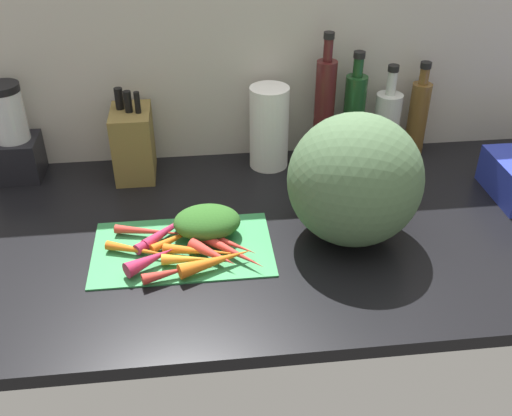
{
  "coord_description": "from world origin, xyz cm",
  "views": [
    {
      "loc": [
        -22.4,
        -112.65,
        79.1
      ],
      "look_at": [
        -10.28,
        -7.27,
        10.01
      ],
      "focal_mm": 41.53,
      "sensor_mm": 36.0,
      "label": 1
    }
  ],
  "objects_px": {
    "bottle_0": "(324,110)",
    "carrot_0": "(169,273)",
    "carrot_1": "(162,235)",
    "carrot_7": "(226,242)",
    "carrot_3": "(233,252)",
    "bottle_3": "(418,116)",
    "cutting_board": "(183,248)",
    "carrot_8": "(179,236)",
    "bottle_1": "(354,116)",
    "carrot_10": "(140,251)",
    "carrot_12": "(151,231)",
    "carrot_2": "(216,261)",
    "bottle_2": "(386,124)",
    "carrot_5": "(202,251)",
    "carrot_9": "(188,259)",
    "carrot_4": "(213,254)",
    "paper_towel_roll": "(269,128)",
    "carrot_6": "(151,259)",
    "blender_appliance": "(13,139)",
    "winter_squash": "(355,180)",
    "knife_block": "(133,143)",
    "carrot_11": "(171,227)"
  },
  "relations": [
    {
      "from": "carrot_0",
      "to": "bottle_0",
      "type": "distance_m",
      "value": 0.65
    },
    {
      "from": "carrot_8",
      "to": "carrot_5",
      "type": "bearing_deg",
      "value": -51.21
    },
    {
      "from": "carrot_3",
      "to": "carrot_9",
      "type": "bearing_deg",
      "value": -171.87
    },
    {
      "from": "carrot_4",
      "to": "carrot_12",
      "type": "bearing_deg",
      "value": 141.98
    },
    {
      "from": "carrot_0",
      "to": "blender_appliance",
      "type": "bearing_deg",
      "value": 129.41
    },
    {
      "from": "cutting_board",
      "to": "carrot_6",
      "type": "distance_m",
      "value": 0.09
    },
    {
      "from": "carrot_4",
      "to": "carrot_6",
      "type": "bearing_deg",
      "value": -177.12
    },
    {
      "from": "carrot_10",
      "to": "bottle_2",
      "type": "distance_m",
      "value": 0.76
    },
    {
      "from": "carrot_11",
      "to": "bottle_0",
      "type": "relative_size",
      "value": 0.47
    },
    {
      "from": "carrot_2",
      "to": "carrot_3",
      "type": "xyz_separation_m",
      "value": [
        0.04,
        0.03,
        -0.0
      ]
    },
    {
      "from": "carrot_1",
      "to": "blender_appliance",
      "type": "bearing_deg",
      "value": 137.59
    },
    {
      "from": "carrot_3",
      "to": "carrot_12",
      "type": "relative_size",
      "value": 1.01
    },
    {
      "from": "carrot_8",
      "to": "bottle_3",
      "type": "bearing_deg",
      "value": 28.71
    },
    {
      "from": "bottle_0",
      "to": "carrot_0",
      "type": "bearing_deg",
      "value": -131.14
    },
    {
      "from": "carrot_2",
      "to": "bottle_0",
      "type": "bearing_deg",
      "value": 54.94
    },
    {
      "from": "carrot_10",
      "to": "bottle_2",
      "type": "bearing_deg",
      "value": 30.65
    },
    {
      "from": "carrot_4",
      "to": "winter_squash",
      "type": "height_order",
      "value": "winter_squash"
    },
    {
      "from": "carrot_4",
      "to": "carrot_11",
      "type": "bearing_deg",
      "value": 128.24
    },
    {
      "from": "carrot_8",
      "to": "cutting_board",
      "type": "bearing_deg",
      "value": -73.08
    },
    {
      "from": "carrot_1",
      "to": "carrot_7",
      "type": "distance_m",
      "value": 0.15
    },
    {
      "from": "carrot_6",
      "to": "blender_appliance",
      "type": "relative_size",
      "value": 0.45
    },
    {
      "from": "cutting_board",
      "to": "carrot_9",
      "type": "height_order",
      "value": "carrot_9"
    },
    {
      "from": "cutting_board",
      "to": "carrot_9",
      "type": "xyz_separation_m",
      "value": [
        0.01,
        -0.06,
        0.02
      ]
    },
    {
      "from": "cutting_board",
      "to": "bottle_2",
      "type": "xyz_separation_m",
      "value": [
        0.56,
        0.37,
        0.1
      ]
    },
    {
      "from": "paper_towel_roll",
      "to": "bottle_3",
      "type": "xyz_separation_m",
      "value": [
        0.42,
        0.03,
        -0.0
      ]
    },
    {
      "from": "paper_towel_roll",
      "to": "bottle_2",
      "type": "relative_size",
      "value": 0.84
    },
    {
      "from": "paper_towel_roll",
      "to": "carrot_4",
      "type": "bearing_deg",
      "value": -112.75
    },
    {
      "from": "carrot_10",
      "to": "carrot_12",
      "type": "distance_m",
      "value": 0.07
    },
    {
      "from": "carrot_5",
      "to": "blender_appliance",
      "type": "xyz_separation_m",
      "value": [
        -0.47,
        0.41,
        0.09
      ]
    },
    {
      "from": "carrot_3",
      "to": "bottle_3",
      "type": "xyz_separation_m",
      "value": [
        0.55,
        0.44,
        0.09
      ]
    },
    {
      "from": "carrot_0",
      "to": "carrot_6",
      "type": "bearing_deg",
      "value": 131.97
    },
    {
      "from": "carrot_3",
      "to": "bottle_1",
      "type": "relative_size",
      "value": 0.55
    },
    {
      "from": "carrot_10",
      "to": "carrot_12",
      "type": "bearing_deg",
      "value": 74.28
    },
    {
      "from": "carrot_6",
      "to": "winter_squash",
      "type": "relative_size",
      "value": 0.39
    },
    {
      "from": "carrot_4",
      "to": "carrot_10",
      "type": "distance_m",
      "value": 0.16
    },
    {
      "from": "carrot_8",
      "to": "carrot_4",
      "type": "bearing_deg",
      "value": -47.76
    },
    {
      "from": "cutting_board",
      "to": "carrot_0",
      "type": "xyz_separation_m",
      "value": [
        -0.03,
        -0.1,
        0.02
      ]
    },
    {
      "from": "carrot_0",
      "to": "bottle_1",
      "type": "bearing_deg",
      "value": 43.88
    },
    {
      "from": "carrot_8",
      "to": "carrot_11",
      "type": "relative_size",
      "value": 0.85
    },
    {
      "from": "carrot_0",
      "to": "bottle_2",
      "type": "relative_size",
      "value": 0.42
    },
    {
      "from": "carrot_11",
      "to": "carrot_10",
      "type": "bearing_deg",
      "value": -130.44
    },
    {
      "from": "carrot_7",
      "to": "carrot_11",
      "type": "relative_size",
      "value": 0.92
    },
    {
      "from": "carrot_1",
      "to": "winter_squash",
      "type": "xyz_separation_m",
      "value": [
        0.42,
        -0.02,
        0.13
      ]
    },
    {
      "from": "carrot_0",
      "to": "carrot_3",
      "type": "bearing_deg",
      "value": 21.88
    },
    {
      "from": "carrot_2",
      "to": "bottle_2",
      "type": "relative_size",
      "value": 0.61
    },
    {
      "from": "carrot_7",
      "to": "carrot_3",
      "type": "bearing_deg",
      "value": -73.04
    },
    {
      "from": "bottle_1",
      "to": "cutting_board",
      "type": "bearing_deg",
      "value": -141.36
    },
    {
      "from": "carrot_5",
      "to": "knife_block",
      "type": "xyz_separation_m",
      "value": [
        -0.16,
        0.39,
        0.07
      ]
    },
    {
      "from": "bottle_3",
      "to": "cutting_board",
      "type": "bearing_deg",
      "value": -149.41
    },
    {
      "from": "carrot_1",
      "to": "carrot_9",
      "type": "relative_size",
      "value": 1.34
    }
  ]
}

